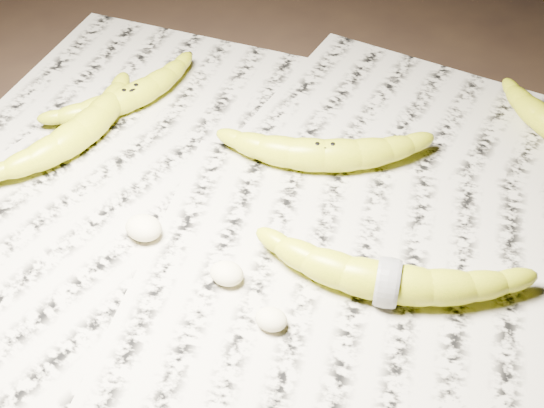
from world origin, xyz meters
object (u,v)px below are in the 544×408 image
at_px(banana_left_a, 130,95).
at_px(banana_center, 324,153).
at_px(banana_left_b, 79,130).
at_px(banana_taped, 388,280).

relative_size(banana_left_a, banana_center, 0.90).
xyz_separation_m(banana_left_b, banana_taped, (0.41, -0.07, 0.00)).
relative_size(banana_center, banana_taped, 0.89).
height_order(banana_left_a, banana_left_b, banana_left_b).
xyz_separation_m(banana_left_a, banana_center, (0.27, -0.01, 0.00)).
bearing_deg(banana_center, banana_taped, -72.64).
distance_m(banana_left_a, banana_center, 0.27).
relative_size(banana_left_b, banana_center, 0.93).
bearing_deg(banana_left_a, banana_left_b, -163.07).
xyz_separation_m(banana_left_b, banana_center, (0.28, 0.08, 0.00)).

